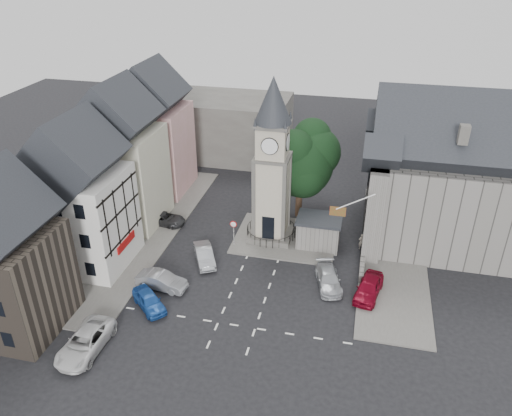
% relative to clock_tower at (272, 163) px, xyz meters
% --- Properties ---
extents(ground, '(120.00, 120.00, 0.00)m').
position_rel_clock_tower_xyz_m(ground, '(0.00, -7.99, -8.12)').
color(ground, black).
rests_on(ground, ground).
extents(pavement_west, '(6.00, 30.00, 0.14)m').
position_rel_clock_tower_xyz_m(pavement_west, '(-12.50, -1.99, -8.05)').
color(pavement_west, '#595651').
rests_on(pavement_west, ground).
extents(pavement_east, '(6.00, 26.00, 0.14)m').
position_rel_clock_tower_xyz_m(pavement_east, '(12.00, 0.01, -8.05)').
color(pavement_east, '#595651').
rests_on(pavement_east, ground).
extents(central_island, '(10.00, 8.00, 0.16)m').
position_rel_clock_tower_xyz_m(central_island, '(1.50, 0.01, -8.04)').
color(central_island, '#595651').
rests_on(central_island, ground).
extents(road_markings, '(20.00, 8.00, 0.01)m').
position_rel_clock_tower_xyz_m(road_markings, '(0.00, -13.49, -8.12)').
color(road_markings, silver).
rests_on(road_markings, ground).
extents(clock_tower, '(4.86, 4.86, 16.25)m').
position_rel_clock_tower_xyz_m(clock_tower, '(0.00, 0.00, 0.00)').
color(clock_tower, '#4C4944').
rests_on(clock_tower, ground).
extents(stone_shelter, '(4.30, 3.30, 3.08)m').
position_rel_clock_tower_xyz_m(stone_shelter, '(4.80, -0.49, -6.57)').
color(stone_shelter, slate).
rests_on(stone_shelter, ground).
extents(town_tree, '(7.20, 7.20, 10.80)m').
position_rel_clock_tower_xyz_m(town_tree, '(2.00, 5.01, -1.15)').
color(town_tree, black).
rests_on(town_tree, ground).
extents(warning_sign_post, '(0.70, 0.19, 2.85)m').
position_rel_clock_tower_xyz_m(warning_sign_post, '(-3.20, -2.56, -6.09)').
color(warning_sign_post, black).
rests_on(warning_sign_post, ground).
extents(terrace_pink, '(8.10, 7.60, 12.80)m').
position_rel_clock_tower_xyz_m(terrace_pink, '(-15.50, 8.01, -1.54)').
color(terrace_pink, tan).
rests_on(terrace_pink, ground).
extents(terrace_cream, '(8.10, 7.60, 12.80)m').
position_rel_clock_tower_xyz_m(terrace_cream, '(-15.50, 0.01, -1.54)').
color(terrace_cream, beige).
rests_on(terrace_cream, ground).
extents(terrace_tudor, '(8.10, 7.60, 12.00)m').
position_rel_clock_tower_xyz_m(terrace_tudor, '(-15.50, -7.99, -1.93)').
color(terrace_tudor, silver).
rests_on(terrace_tudor, ground).
extents(building_sw_stone, '(8.60, 7.60, 10.40)m').
position_rel_clock_tower_xyz_m(building_sw_stone, '(-17.00, -16.99, -2.77)').
color(building_sw_stone, '#443A33').
rests_on(building_sw_stone, ground).
extents(backdrop_west, '(20.00, 10.00, 8.00)m').
position_rel_clock_tower_xyz_m(backdrop_west, '(-12.00, 20.01, -4.12)').
color(backdrop_west, '#4C4944').
rests_on(backdrop_west, ground).
extents(east_building, '(14.40, 11.40, 12.60)m').
position_rel_clock_tower_xyz_m(east_building, '(15.59, 3.01, -1.86)').
color(east_building, slate).
rests_on(east_building, ground).
extents(east_boundary_wall, '(0.40, 16.00, 0.90)m').
position_rel_clock_tower_xyz_m(east_boundary_wall, '(9.20, 2.01, -7.67)').
color(east_boundary_wall, slate).
rests_on(east_boundary_wall, ground).
extents(flagpole, '(3.68, 0.10, 2.74)m').
position_rel_clock_tower_xyz_m(flagpole, '(8.00, -3.99, -1.12)').
color(flagpole, white).
rests_on(flagpole, ground).
extents(car_west_blue, '(4.10, 3.94, 1.38)m').
position_rel_clock_tower_xyz_m(car_west_blue, '(-7.50, -12.99, -7.43)').
color(car_west_blue, '#1C4C9E').
rests_on(car_west_blue, ground).
extents(car_west_silver, '(4.61, 2.06, 1.47)m').
position_rel_clock_tower_xyz_m(car_west_silver, '(-7.50, -10.33, -7.39)').
color(car_west_silver, '#929499').
rests_on(car_west_silver, ground).
extents(car_west_grey, '(4.78, 2.72, 1.26)m').
position_rel_clock_tower_xyz_m(car_west_grey, '(-11.50, 0.01, -7.49)').
color(car_west_grey, '#2D2D2F').
rests_on(car_west_grey, ground).
extents(car_island_silver, '(3.34, 4.53, 1.42)m').
position_rel_clock_tower_xyz_m(car_island_silver, '(-5.17, -5.72, -7.41)').
color(car_island_silver, '#A1A4A9').
rests_on(car_island_silver, ground).
extents(car_island_east, '(3.05, 4.98, 1.35)m').
position_rel_clock_tower_xyz_m(car_island_east, '(6.45, -6.74, -7.45)').
color(car_island_east, '#ADB0B6').
rests_on(car_island_east, ground).
extents(car_east_red, '(2.77, 4.90, 1.57)m').
position_rel_clock_tower_xyz_m(car_east_red, '(9.88, -7.34, -7.33)').
color(car_east_red, maroon).
rests_on(car_east_red, ground).
extents(van_sw_white, '(2.64, 5.50, 1.51)m').
position_rel_clock_tower_xyz_m(van_sw_white, '(-10.04, -18.52, -7.36)').
color(van_sw_white, silver).
rests_on(van_sw_white, ground).
extents(pedestrian, '(0.70, 0.54, 1.70)m').
position_rel_clock_tower_xyz_m(pedestrian, '(8.98, -0.26, -7.27)').
color(pedestrian, beige).
rests_on(pedestrian, ground).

